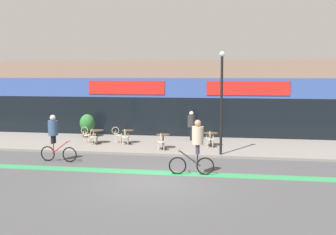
% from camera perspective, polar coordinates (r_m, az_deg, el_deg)
% --- Properties ---
extents(ground_plane, '(120.00, 120.00, 0.00)m').
position_cam_1_polar(ground_plane, '(14.70, -2.18, -9.27)').
color(ground_plane, '#424244').
extents(sidewalk_slab, '(40.00, 5.50, 0.12)m').
position_cam_1_polar(sidewalk_slab, '(21.67, 1.66, -4.05)').
color(sidewalk_slab, slate).
rests_on(sidewalk_slab, ground).
extents(storefront_facade, '(40.00, 4.06, 4.80)m').
position_cam_1_polar(storefront_facade, '(26.04, 3.06, 2.86)').
color(storefront_facade, '#7F6656').
rests_on(storefront_facade, ground).
extents(bike_lane_stripe, '(36.00, 0.70, 0.01)m').
position_cam_1_polar(bike_lane_stripe, '(15.95, -1.22, -8.00)').
color(bike_lane_stripe, '#2D844C').
rests_on(bike_lane_stripe, ground).
extents(bistro_table_0, '(0.78, 0.78, 0.73)m').
position_cam_1_polar(bistro_table_0, '(22.27, -10.29, -2.33)').
color(bistro_table_0, black).
rests_on(bistro_table_0, sidewalk_slab).
extents(bistro_table_1, '(0.67, 0.67, 0.73)m').
position_cam_1_polar(bistro_table_1, '(22.01, -5.83, -2.38)').
color(bistro_table_1, black).
rests_on(bistro_table_1, sidewalk_slab).
extents(bistro_table_2, '(0.70, 0.70, 0.74)m').
position_cam_1_polar(bistro_table_2, '(20.33, -0.71, -3.05)').
color(bistro_table_2, black).
rests_on(bistro_table_2, sidewalk_slab).
extents(bistro_table_3, '(0.78, 0.78, 0.70)m').
position_cam_1_polar(bistro_table_3, '(21.23, 6.24, -2.74)').
color(bistro_table_3, black).
rests_on(bistro_table_3, sidewalk_slab).
extents(cafe_chair_0_near, '(0.41, 0.58, 0.90)m').
position_cam_1_polar(cafe_chair_0_near, '(21.69, -10.85, -2.60)').
color(cafe_chair_0_near, beige).
rests_on(cafe_chair_0_near, sidewalk_slab).
extents(cafe_chair_0_side, '(0.58, 0.42, 0.90)m').
position_cam_1_polar(cafe_chair_0_side, '(22.49, -11.79, -2.30)').
color(cafe_chair_0_side, beige).
rests_on(cafe_chair_0_side, sidewalk_slab).
extents(cafe_chair_1_near, '(0.45, 0.60, 0.90)m').
position_cam_1_polar(cafe_chair_1_near, '(21.42, -6.24, -2.64)').
color(cafe_chair_1_near, beige).
rests_on(cafe_chair_1_near, sidewalk_slab).
extents(cafe_chair_1_side, '(0.60, 0.45, 0.90)m').
position_cam_1_polar(cafe_chair_1_side, '(22.17, -7.40, -2.35)').
color(cafe_chair_1_side, beige).
rests_on(cafe_chair_1_side, sidewalk_slab).
extents(cafe_chair_2_near, '(0.42, 0.59, 0.90)m').
position_cam_1_polar(cafe_chair_2_near, '(19.72, -1.02, -3.37)').
color(cafe_chair_2_near, beige).
rests_on(cafe_chair_2_near, sidewalk_slab).
extents(cafe_chair_3_near, '(0.44, 0.59, 0.90)m').
position_cam_1_polar(cafe_chair_3_near, '(20.61, 6.13, -2.98)').
color(cafe_chair_3_near, beige).
rests_on(cafe_chair_3_near, sidewalk_slab).
extents(planter_pot, '(0.91, 0.91, 1.40)m').
position_cam_1_polar(planter_pot, '(24.55, -11.63, -1.00)').
color(planter_pot, '#232326').
rests_on(planter_pot, sidewalk_slab).
extents(lamp_post, '(0.26, 0.26, 4.90)m').
position_cam_1_polar(lamp_post, '(18.72, 7.78, 3.23)').
color(lamp_post, black).
rests_on(lamp_post, sidewalk_slab).
extents(cyclist_0, '(1.79, 0.56, 2.18)m').
position_cam_1_polar(cyclist_0, '(15.42, 4.10, -3.72)').
color(cyclist_0, black).
rests_on(cyclist_0, ground).
extents(cyclist_1, '(1.77, 0.51, 2.13)m').
position_cam_1_polar(cyclist_1, '(18.47, -16.15, -2.41)').
color(cyclist_1, black).
rests_on(cyclist_1, ground).
extents(pedestrian_near_end, '(0.50, 0.50, 1.70)m').
position_cam_1_polar(pedestrian_near_end, '(22.84, 3.41, -0.80)').
color(pedestrian_near_end, black).
rests_on(pedestrian_near_end, sidewalk_slab).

